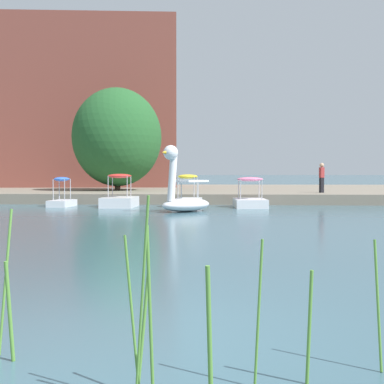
% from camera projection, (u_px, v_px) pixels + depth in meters
% --- Properties ---
extents(ground_plane, '(661.91, 661.91, 0.00)m').
position_uv_depth(ground_plane, '(116.00, 339.00, 5.13)').
color(ground_plane, '#385966').
extents(shore_bank_far, '(127.84, 21.52, 0.53)m').
position_uv_depth(shore_bank_far, '(205.00, 192.00, 36.94)').
color(shore_bank_far, slate).
rests_on(shore_bank_far, ground_plane).
extents(swan_boat, '(2.58, 2.67, 2.72)m').
position_uv_depth(swan_boat, '(183.00, 196.00, 21.70)').
color(swan_boat, white).
rests_on(swan_boat, ground_plane).
extents(pedal_boat_pink, '(1.56, 2.40, 1.41)m').
position_uv_depth(pedal_boat_pink, '(250.00, 199.00, 24.46)').
color(pedal_boat_pink, white).
rests_on(pedal_boat_pink, ground_plane).
extents(pedal_boat_yellow, '(1.28, 2.16, 1.53)m').
position_uv_depth(pedal_boat_yellow, '(188.00, 197.00, 24.52)').
color(pedal_boat_yellow, white).
rests_on(pedal_boat_yellow, ground_plane).
extents(pedal_boat_red, '(1.49, 2.36, 1.56)m').
position_uv_depth(pedal_boat_red, '(120.00, 198.00, 24.66)').
color(pedal_boat_red, white).
rests_on(pedal_boat_red, ground_plane).
extents(pedal_boat_blue, '(1.02, 1.80, 1.41)m').
position_uv_depth(pedal_boat_blue, '(62.00, 198.00, 24.95)').
color(pedal_boat_blue, white).
rests_on(pedal_boat_blue, ground_plane).
extents(tree_willow_near_path, '(7.21, 7.43, 6.25)m').
position_uv_depth(tree_willow_near_path, '(117.00, 137.00, 32.11)').
color(tree_willow_near_path, '#423323').
rests_on(tree_willow_near_path, shore_bank_far).
extents(person_on_path, '(0.28, 0.28, 1.61)m').
position_uv_depth(person_on_path, '(322.00, 177.00, 28.41)').
color(person_on_path, black).
rests_on(person_on_path, shore_bank_far).
extents(apartment_block, '(21.91, 10.09, 12.65)m').
position_uv_depth(apartment_block, '(41.00, 106.00, 41.49)').
color(apartment_block, brown).
rests_on(apartment_block, shore_bank_far).
extents(reed_clump_foreground, '(3.29, 1.35, 1.48)m').
position_uv_depth(reed_clump_foreground, '(173.00, 317.00, 3.92)').
color(reed_clump_foreground, '#568E38').
rests_on(reed_clump_foreground, ground_plane).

